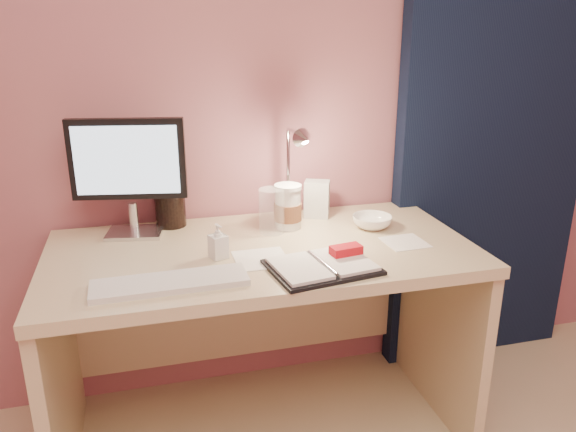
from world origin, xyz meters
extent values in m
plane|color=#A55F64|center=(0.00, 1.75, 1.25)|extent=(3.50, 0.00, 3.50)
cube|color=black|center=(1.05, 1.69, 1.10)|extent=(0.85, 0.08, 2.20)
cube|color=#C1B389|center=(0.00, 1.38, 0.71)|extent=(1.40, 0.70, 0.04)
cube|color=#C1B389|center=(-0.68, 1.38, 0.34)|extent=(0.04, 0.66, 0.69)
cube|color=#C1B389|center=(0.68, 1.38, 0.34)|extent=(0.04, 0.66, 0.69)
cube|color=#C1B389|center=(0.00, 1.71, 0.40)|extent=(1.32, 0.03, 0.55)
cube|color=silver|center=(-0.41, 1.61, 0.74)|extent=(0.21, 0.17, 0.01)
cylinder|color=silver|center=(-0.41, 1.61, 0.79)|extent=(0.03, 0.03, 0.10)
cube|color=black|center=(-0.41, 1.61, 1.00)|extent=(0.38, 0.10, 0.27)
cube|color=#BBE0FF|center=(-0.40, 1.59, 1.00)|extent=(0.34, 0.06, 0.23)
cube|color=silver|center=(-0.31, 1.17, 0.74)|extent=(0.44, 0.14, 0.02)
cube|color=black|center=(0.14, 1.16, 0.74)|extent=(0.34, 0.28, 0.01)
cube|color=white|center=(0.06, 1.15, 0.75)|extent=(0.17, 0.22, 0.01)
cube|color=white|center=(0.21, 1.18, 0.75)|extent=(0.17, 0.22, 0.01)
cube|color=red|center=(0.23, 1.21, 0.77)|extent=(0.10, 0.06, 0.03)
cube|color=white|center=(-0.02, 1.28, 0.73)|extent=(0.17, 0.17, 0.00)
cube|color=white|center=(0.48, 1.30, 0.73)|extent=(0.14, 0.14, 0.00)
cylinder|color=white|center=(0.13, 1.54, 0.80)|extent=(0.09, 0.09, 0.15)
cylinder|color=brown|center=(0.13, 1.54, 0.79)|extent=(0.10, 0.10, 0.06)
cylinder|color=white|center=(0.13, 1.54, 0.89)|extent=(0.10, 0.10, 0.01)
cylinder|color=white|center=(0.06, 1.51, 0.81)|extent=(0.09, 0.09, 0.16)
imported|color=white|center=(0.43, 1.47, 0.75)|extent=(0.17, 0.17, 0.04)
imported|color=white|center=(-0.15, 1.33, 0.79)|extent=(0.07, 0.07, 0.11)
cylinder|color=black|center=(-0.28, 1.68, 0.81)|extent=(0.11, 0.11, 0.15)
cube|color=silver|center=(0.27, 1.64, 0.80)|extent=(0.11, 0.10, 0.14)
cylinder|color=silver|center=(0.15, 1.63, 0.74)|extent=(0.09, 0.09, 0.01)
cylinder|color=silver|center=(0.15, 1.63, 0.91)|extent=(0.01, 0.01, 0.32)
cone|color=silver|center=(0.14, 1.48, 1.06)|extent=(0.07, 0.06, 0.07)
camera|label=1|loc=(-0.36, -0.31, 1.43)|focal=35.00mm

